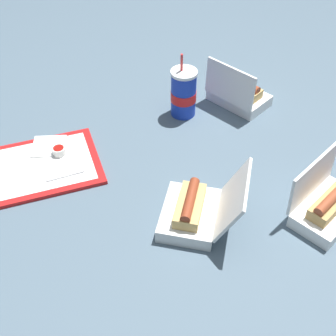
% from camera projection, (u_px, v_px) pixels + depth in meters
% --- Properties ---
extents(ground_plane, '(3.20, 3.20, 0.00)m').
position_uv_depth(ground_plane, '(165.00, 177.00, 1.37)').
color(ground_plane, '#4C6070').
extents(food_tray, '(0.39, 0.30, 0.01)m').
position_uv_depth(food_tray, '(37.00, 168.00, 1.39)').
color(food_tray, red).
rests_on(food_tray, ground_plane).
extents(ketchup_cup, '(0.04, 0.04, 0.02)m').
position_uv_depth(ketchup_cup, '(59.00, 151.00, 1.42)').
color(ketchup_cup, white).
rests_on(ketchup_cup, food_tray).
extents(napkin_stack, '(0.13, 0.13, 0.00)m').
position_uv_depth(napkin_stack, '(49.00, 146.00, 1.45)').
color(napkin_stack, white).
rests_on(napkin_stack, food_tray).
extents(plastic_fork, '(0.11, 0.02, 0.00)m').
position_uv_depth(plastic_fork, '(65.00, 175.00, 1.35)').
color(plastic_fork, white).
rests_on(plastic_fork, food_tray).
extents(clamshell_hotdog_left, '(0.20, 0.23, 0.17)m').
position_uv_depth(clamshell_hotdog_left, '(238.00, 93.00, 1.61)').
color(clamshell_hotdog_left, white).
rests_on(clamshell_hotdog_left, ground_plane).
extents(clamshell_hotdog_corner, '(0.24, 0.20, 0.16)m').
position_uv_depth(clamshell_hotdog_corner, '(328.00, 205.00, 1.24)').
color(clamshell_hotdog_corner, white).
rests_on(clamshell_hotdog_corner, ground_plane).
extents(clamshell_hotdog_right, '(0.28, 0.28, 0.17)m').
position_uv_depth(clamshell_hotdog_right, '(195.00, 211.00, 1.22)').
color(clamshell_hotdog_right, white).
rests_on(clamshell_hotdog_right, ground_plane).
extents(soda_cup_back, '(0.09, 0.09, 0.23)m').
position_uv_depth(soda_cup_back, '(184.00, 93.00, 1.54)').
color(soda_cup_back, '#1938B7').
rests_on(soda_cup_back, ground_plane).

